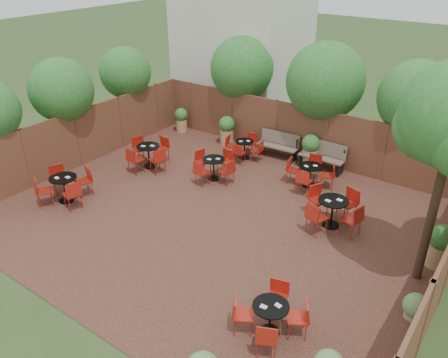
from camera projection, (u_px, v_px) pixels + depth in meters
The scene contains 12 objects.
ground at pixel (218, 217), 13.12m from camera, with size 80.00×80.00×0.00m, color #354F23.
courtyard_paving at pixel (218, 217), 13.11m from camera, with size 12.00×10.00×0.02m, color #3B1E18.
fence_back at pixel (300, 132), 16.25m from camera, with size 12.00×0.08×2.00m, color brown.
fence_left at pixel (78, 139), 15.73m from camera, with size 0.08×10.00×2.00m, color brown.
fence_right at pixel (447, 267), 9.57m from camera, with size 0.08×10.00×2.00m, color brown.
neighbour_building at pixel (243, 22), 19.33m from camera, with size 5.00×4.00×8.00m, color silver.
overhang_foliage at pixel (260, 91), 14.89m from camera, with size 15.38×10.46×2.71m.
park_bench_left at pixel (278, 145), 16.54m from camera, with size 1.53×0.59×0.93m.
park_bench_right at pixel (323, 156), 15.64m from camera, with size 1.58×0.51×0.98m.
bistro_tables at pixel (218, 186), 13.80m from camera, with size 9.37×8.18×0.95m.
planters at pixel (281, 155), 15.48m from camera, with size 11.39×3.94×1.14m.
low_shrubs at pixel (304, 350), 8.45m from camera, with size 3.21×4.47×0.68m.
Camera 1 is at (6.58, -8.92, 7.10)m, focal length 36.39 mm.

